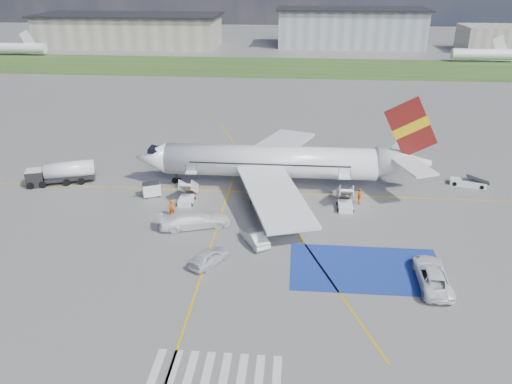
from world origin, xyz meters
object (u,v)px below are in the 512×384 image
Objects in this scene: belt_loader at (468,183)px; car_silver_a at (209,257)px; airliner at (282,162)px; van_white_b at (194,218)px; car_silver_b at (255,238)px; gpu_cart at (152,190)px; fuel_tanker at (62,175)px; van_white_a at (433,273)px.

belt_loader is 1.06× the size of car_silver_a.
van_white_b is (-8.86, -11.39, -2.29)m from airliner.
airliner is 19.54m from car_silver_a.
van_white_b is (-2.80, 7.00, 0.34)m from car_silver_a.
gpu_cart is at bearing -67.07° from car_silver_b.
car_silver_b is at bearing -61.53° from gpu_cart.
gpu_cart is 9.92m from van_white_b.
car_silver_a is at bearing 16.31° from car_silver_b.
fuel_tanker reaches higher than van_white_a.
van_white_a is at bearing -42.77° from fuel_tanker.
car_silver_a is at bearing -2.37° from van_white_a.
car_silver_a is 1.05× the size of car_silver_b.
airliner is at bearing -75.50° from car_silver_a.
airliner is at bearing -159.53° from belt_loader.
gpu_cart is 0.51× the size of belt_loader.
airliner reaches higher than belt_loader.
van_white_b is (-32.48, -13.83, 0.76)m from belt_loader.
airliner is 24.34m from van_white_a.
gpu_cart reaches higher than car_silver_a.
belt_loader is at bearing -176.77° from car_silver_b.
van_white_a reaches higher than belt_loader.
van_white_a is (42.08, -18.58, -0.16)m from fuel_tanker.
fuel_tanker is 1.51× the size of van_white_b.
airliner reaches higher than gpu_cart.
belt_loader is 30.75m from car_silver_b.
airliner is at bearing -128.38° from car_silver_b.
van_white_a reaches higher than car_silver_a.
airliner is 4.33× the size of fuel_tanker.
van_white_b reaches higher than belt_loader.
car_silver_b is 17.03m from van_white_a.
car_silver_a is at bearing -130.37° from belt_loader.
fuel_tanker is 1.55× the size of van_white_a.
van_white_b is at bearing -142.37° from belt_loader.
airliner is 14.61m from van_white_b.
van_white_b is (-6.71, 2.94, 0.40)m from car_silver_b.
car_silver_b is 0.78× the size of van_white_a.
gpu_cart reaches higher than car_silver_b.
airliner is at bearing -53.15° from van_white_a.
fuel_tanker is 51.86m from belt_loader.
gpu_cart is 0.54× the size of car_silver_a.
fuel_tanker is 1.78× the size of belt_loader.
van_white_a reaches higher than gpu_cart.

